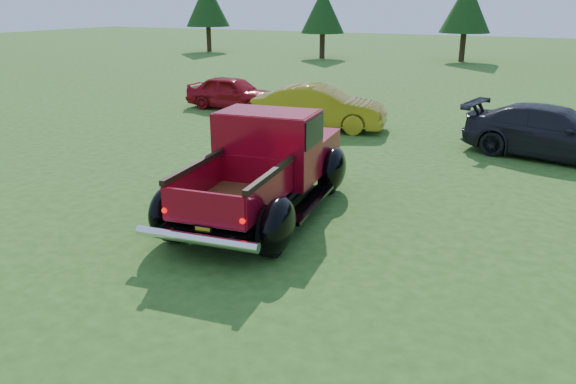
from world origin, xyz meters
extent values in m
plane|color=#2D5117|center=(0.00, 0.00, 0.00)|extent=(120.00, 120.00, 0.00)
cylinder|color=#332114|center=(-22.00, 30.00, 0.94)|extent=(0.36, 0.36, 1.87)
cone|color=black|center=(-22.00, 30.00, 3.54)|extent=(3.33, 3.33, 3.33)
cylinder|color=#332114|center=(-12.00, 29.00, 0.83)|extent=(0.36, 0.36, 1.66)
cone|color=black|center=(-12.00, 29.00, 3.13)|extent=(2.94, 2.94, 2.94)
cylinder|color=#332114|center=(-3.00, 31.00, 0.90)|extent=(0.36, 0.36, 1.80)
cone|color=black|center=(-3.00, 31.00, 3.40)|extent=(3.20, 3.20, 3.20)
cylinder|color=black|center=(-1.77, -0.55, 0.40)|extent=(0.34, 0.82, 0.80)
cylinder|color=black|center=(-0.08, -0.34, 0.40)|extent=(0.34, 0.82, 0.80)
cylinder|color=black|center=(-2.16, 2.63, 0.40)|extent=(0.34, 0.82, 0.80)
cylinder|color=black|center=(-0.47, 2.84, 0.40)|extent=(0.34, 0.82, 0.80)
cube|color=black|center=(-1.12, 1.19, 0.45)|extent=(1.97, 4.84, 0.20)
cube|color=maroon|center=(-1.33, 2.83, 0.86)|extent=(1.88, 1.70, 0.62)
cube|color=silver|center=(-1.42, 3.60, 0.85)|extent=(1.60, 0.26, 0.50)
cube|color=maroon|center=(-1.17, 1.54, 1.20)|extent=(1.91, 1.36, 1.30)
cube|color=black|center=(-1.17, 1.54, 1.55)|extent=(1.94, 1.27, 0.50)
cube|color=maroon|center=(-1.17, 1.54, 1.82)|extent=(1.82, 1.25, 0.08)
cube|color=brown|center=(-0.97, -0.05, 0.62)|extent=(1.59, 2.15, 0.05)
cube|color=maroon|center=(-1.64, -0.14, 0.88)|extent=(0.30, 1.99, 0.52)
cube|color=maroon|center=(-0.30, 0.03, 0.88)|extent=(0.30, 1.99, 0.52)
cube|color=maroon|center=(-1.09, 0.94, 0.88)|extent=(1.35, 0.22, 0.52)
cube|color=maroon|center=(-0.85, -1.05, 0.88)|extent=(1.35, 0.23, 0.52)
cube|color=black|center=(-1.64, -0.14, 1.19)|extent=(0.34, 2.00, 0.09)
cube|color=black|center=(-0.30, 0.03, 1.19)|extent=(0.34, 2.00, 0.09)
ellipsoid|color=black|center=(-1.86, -0.57, 0.52)|extent=(0.59, 1.11, 0.88)
ellipsoid|color=black|center=(0.02, -0.33, 0.52)|extent=(0.59, 1.11, 0.88)
ellipsoid|color=black|center=(-2.26, 2.61, 0.52)|extent=(0.59, 1.11, 0.88)
ellipsoid|color=black|center=(-0.37, 2.85, 0.52)|extent=(0.59, 1.11, 0.88)
cube|color=black|center=(-2.06, 1.02, 0.33)|extent=(0.58, 2.13, 0.06)
cube|color=black|center=(-0.17, 1.26, 0.33)|extent=(0.58, 2.13, 0.06)
cylinder|color=silver|center=(-0.82, -1.29, 0.50)|extent=(1.96, 0.40, 0.16)
cube|color=black|center=(-0.84, -1.09, 0.55)|extent=(0.30, 0.05, 0.15)
cube|color=gold|center=(-0.84, -1.10, 0.55)|extent=(0.24, 0.04, 0.10)
sphere|color=#CC0505|center=(-1.48, -1.15, 0.78)|extent=(0.09, 0.09, 0.09)
sphere|color=#CC0505|center=(-0.21, -1.00, 0.78)|extent=(0.09, 0.09, 0.09)
imported|color=maroon|center=(-7.29, 10.04, 0.59)|extent=(3.53, 1.54, 1.18)
imported|color=#A88A16|center=(-3.10, 8.33, 0.67)|extent=(4.24, 2.20, 1.33)
imported|color=black|center=(3.50, 7.90, 0.64)|extent=(4.67, 2.57, 1.28)
camera|label=1|loc=(3.74, -7.36, 3.78)|focal=35.00mm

